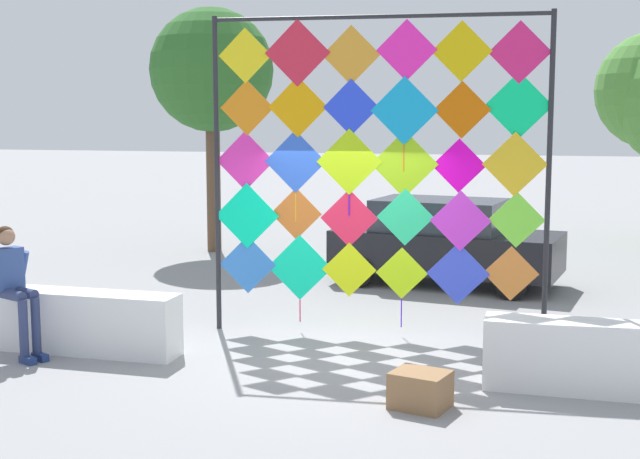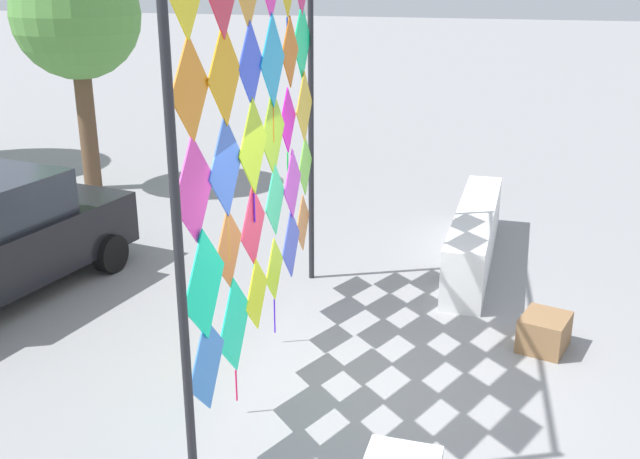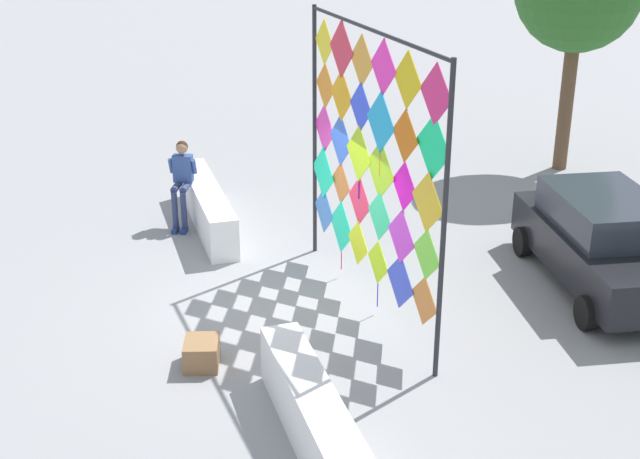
# 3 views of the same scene
# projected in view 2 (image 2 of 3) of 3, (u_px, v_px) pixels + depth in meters

# --- Properties ---
(ground) EXTENTS (120.00, 120.00, 0.00)m
(ground) POSITION_uv_depth(u_px,v_px,m) (382.00, 389.00, 7.23)
(ground) COLOR gray
(plaza_ledge_right) EXTENTS (3.52, 0.50, 0.78)m
(plaza_ledge_right) POSITION_uv_depth(u_px,v_px,m) (474.00, 236.00, 10.24)
(plaza_ledge_right) COLOR white
(plaza_ledge_right) RESTS_ON ground
(kite_display_rack) EXTENTS (4.48, 0.45, 4.30)m
(kite_display_rack) POSITION_uv_depth(u_px,v_px,m) (262.00, 128.00, 6.98)
(kite_display_rack) COLOR #232328
(kite_display_rack) RESTS_ON ground
(cardboard_box_large) EXTENTS (0.65, 0.59, 0.37)m
(cardboard_box_large) POSITION_uv_depth(u_px,v_px,m) (544.00, 332.00, 7.96)
(cardboard_box_large) COLOR olive
(cardboard_box_large) RESTS_ON ground
(tree_palm_like) EXTENTS (2.22, 2.22, 4.24)m
(tree_palm_like) POSITION_uv_depth(u_px,v_px,m) (71.00, 16.00, 12.86)
(tree_palm_like) COLOR brown
(tree_palm_like) RESTS_ON ground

